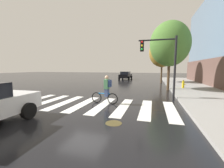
# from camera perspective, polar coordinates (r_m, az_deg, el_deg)

# --- Properties ---
(ground_plane) EXTENTS (120.00, 120.00, 0.00)m
(ground_plane) POSITION_cam_1_polar(r_m,az_deg,el_deg) (8.72, -11.04, -7.82)
(ground_plane) COLOR black
(crosswalk_stripes) EXTENTS (9.07, 3.76, 0.01)m
(crosswalk_stripes) POSITION_cam_1_polar(r_m,az_deg,el_deg) (8.49, -7.72, -8.11)
(crosswalk_stripes) COLOR silver
(crosswalk_stripes) RESTS_ON ground
(manhole_cover) EXTENTS (0.64, 0.64, 0.01)m
(manhole_cover) POSITION_cam_1_polar(r_m,az_deg,el_deg) (5.71, 0.66, -15.38)
(manhole_cover) COLOR #473D1E
(manhole_cover) RESTS_ON ground
(sedan_mid) EXTENTS (2.11, 4.35, 1.49)m
(sedan_mid) POSITION_cam_1_polar(r_m,az_deg,el_deg) (27.35, 5.45, 3.49)
(sedan_mid) COLOR black
(sedan_mid) RESTS_ON ground
(cyclist) EXTENTS (1.71, 0.38, 1.69)m
(cyclist) POSITION_cam_1_polar(r_m,az_deg,el_deg) (8.45, -2.30, -2.32)
(cyclist) COLOR black
(cyclist) RESTS_ON ground
(traffic_light_near) EXTENTS (2.47, 0.28, 4.20)m
(traffic_light_near) POSITION_cam_1_polar(r_m,az_deg,el_deg) (10.25, 19.39, 10.16)
(traffic_light_near) COLOR black
(traffic_light_near) RESTS_ON ground
(fire_hydrant) EXTENTS (0.33, 0.22, 0.78)m
(fire_hydrant) POSITION_cam_1_polar(r_m,az_deg,el_deg) (15.89, 26.60, -0.05)
(fire_hydrant) COLOR gold
(fire_hydrant) RESTS_ON sidewalk
(street_tree_near) EXTENTS (3.64, 3.64, 6.47)m
(street_tree_near) POSITION_cam_1_polar(r_m,az_deg,el_deg) (14.85, 22.12, 14.61)
(street_tree_near) COLOR #4C3823
(street_tree_near) RESTS_ON ground
(street_tree_mid) EXTENTS (3.61, 3.61, 6.42)m
(street_tree_mid) POSITION_cam_1_polar(r_m,az_deg,el_deg) (21.89, 19.45, 11.81)
(street_tree_mid) COLOR #4C3823
(street_tree_mid) RESTS_ON ground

